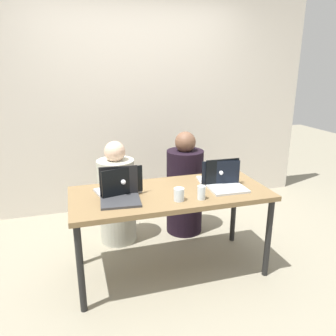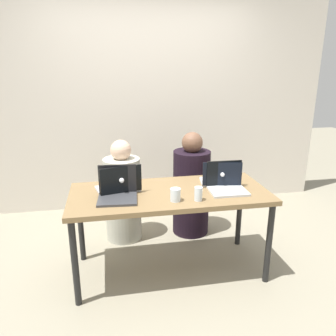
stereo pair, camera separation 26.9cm
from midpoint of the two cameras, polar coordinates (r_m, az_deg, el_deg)
ground_plane at (r=3.04m, az=2.91°, el=-17.26°), size 12.00×12.00×0.00m
back_wall at (r=4.04m, az=-1.96°, el=11.07°), size 4.50×0.10×2.56m
desk at (r=2.71m, az=3.13°, el=-5.51°), size 1.62×0.71×0.74m
person_on_left at (r=3.34m, az=-5.60°, el=-4.91°), size 0.43×0.43×1.04m
person_on_right at (r=3.46m, az=6.29°, el=-3.73°), size 0.46×0.46×1.09m
laptop_front_right at (r=2.76m, az=12.95°, el=-2.87°), size 0.30×0.28×0.23m
laptop_back_right at (r=2.89m, az=11.76°, el=-1.96°), size 0.36×0.28×0.22m
laptop_back_left at (r=2.68m, az=-5.72°, el=-3.13°), size 0.38×0.32×0.23m
laptop_front_left at (r=2.55m, az=-5.82°, el=-4.18°), size 0.32×0.30×0.25m
water_glass_right at (r=2.52m, az=8.37°, el=-4.68°), size 0.06×0.06×0.11m
water_glass_center at (r=2.49m, az=4.40°, el=-4.88°), size 0.08×0.08×0.10m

